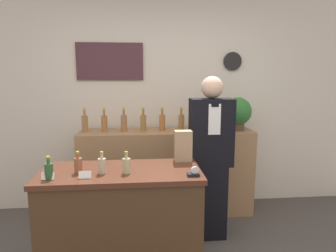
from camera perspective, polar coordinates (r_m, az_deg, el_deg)
back_wall at (r=3.77m, az=-1.76°, el=4.99°), size 5.20×0.09×2.70m
back_shelf at (r=3.66m, az=-0.28°, el=-8.75°), size 2.04×0.46×1.01m
display_counter at (r=2.60m, az=-8.70°, el=-18.00°), size 1.26×0.59×0.92m
shopkeeper at (r=3.07m, az=8.07°, el=-6.26°), size 0.42×0.26×1.65m
potted_plant at (r=3.63m, az=13.08°, el=2.54°), size 0.33×0.33×0.39m
paper_bag at (r=2.61m, az=2.89°, el=-3.80°), size 0.15×0.10×0.27m
tape_dispenser at (r=2.26m, az=4.95°, el=-8.92°), size 0.09×0.06×0.07m
price_card_left at (r=2.34m, az=-21.91°, el=-8.80°), size 0.09×0.02×0.06m
price_card_right at (r=2.28m, az=-15.54°, el=-8.93°), size 0.09×0.02×0.06m
counter_bottle_0 at (r=2.34m, az=-21.74°, el=-7.88°), size 0.06×0.06×0.17m
counter_bottle_1 at (r=2.41m, az=-16.73°, el=-7.08°), size 0.06×0.06×0.17m
counter_bottle_2 at (r=2.36m, az=-12.45°, el=-7.29°), size 0.06×0.06×0.17m
counter_bottle_3 at (r=2.33m, az=-7.90°, el=-7.39°), size 0.06×0.06×0.17m
shelf_bottle_0 at (r=3.56m, az=-15.55°, el=0.52°), size 0.07×0.07×0.28m
shelf_bottle_1 at (r=3.51m, az=-12.02°, el=0.54°), size 0.07×0.07×0.28m
shelf_bottle_2 at (r=3.49m, az=-8.38°, el=0.61°), size 0.07×0.07×0.28m
shelf_bottle_3 at (r=3.50m, az=-4.73°, el=0.70°), size 0.07×0.07×0.28m
shelf_bottle_4 at (r=3.53m, az=-1.11°, el=0.79°), size 0.07×0.07×0.28m
shelf_bottle_5 at (r=3.53m, az=2.53°, el=0.78°), size 0.07×0.07×0.28m
shelf_bottle_6 at (r=3.58m, az=6.02°, el=0.88°), size 0.07×0.07×0.28m
shelf_bottle_7 at (r=3.62m, az=9.52°, el=0.89°), size 0.07×0.07×0.28m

